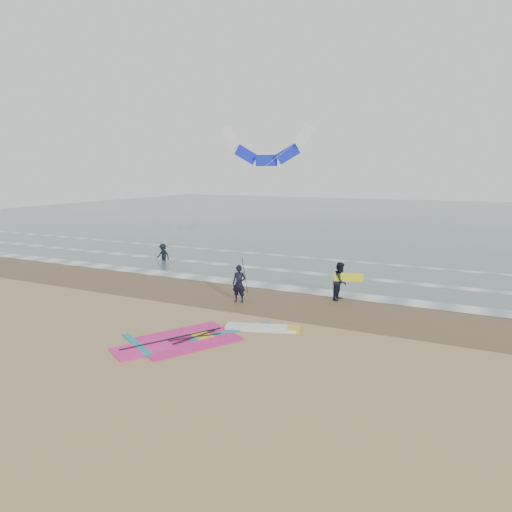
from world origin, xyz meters
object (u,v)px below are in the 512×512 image
at_px(person_wading, 163,250).
at_px(surf_kite, 266,149).
at_px(person_standing, 239,284).
at_px(windsurf_rig, 208,336).
at_px(person_walking, 340,281).

relative_size(person_wading, surf_kite, 0.17).
bearing_deg(person_standing, windsurf_rig, -84.60).
xyz_separation_m(person_walking, surf_kite, (-7.77, 8.76, 6.46)).
distance_m(person_walking, person_wading, 13.63).
xyz_separation_m(person_standing, surf_kite, (-3.77, 11.15, 6.48)).
distance_m(windsurf_rig, person_walking, 7.49).
bearing_deg(windsurf_rig, person_wading, 133.11).
distance_m(windsurf_rig, surf_kite, 17.91).
distance_m(windsurf_rig, person_wading, 14.84).
distance_m(person_standing, person_walking, 4.66).
bearing_deg(windsurf_rig, person_standing, 103.75).
distance_m(windsurf_rig, person_standing, 4.66).
bearing_deg(surf_kite, person_wading, -137.76).
bearing_deg(surf_kite, person_standing, -71.31).
relative_size(person_standing, person_walking, 0.98).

